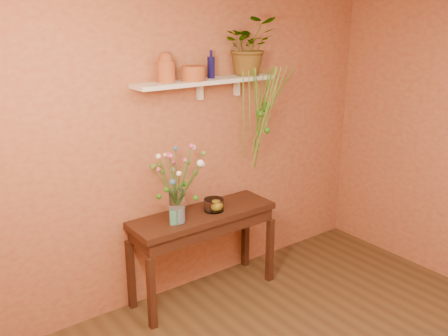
{
  "coord_description": "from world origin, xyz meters",
  "views": [
    {
      "loc": [
        -2.26,
        -1.5,
        2.45
      ],
      "look_at": [
        0.0,
        1.55,
        1.25
      ],
      "focal_mm": 38.97,
      "sensor_mm": 36.0,
      "label": 1
    }
  ],
  "objects_px": {
    "terracotta_jug": "(166,68)",
    "spider_plant": "(249,46)",
    "glass_vase": "(177,209)",
    "blue_bottle": "(211,67)",
    "glass_bowl": "(214,205)",
    "sideboard": "(203,224)",
    "bouquet": "(179,171)"
  },
  "relations": [
    {
      "from": "bouquet",
      "to": "blue_bottle",
      "type": "bearing_deg",
      "value": 23.87
    },
    {
      "from": "sideboard",
      "to": "terracotta_jug",
      "type": "xyz_separation_m",
      "value": [
        -0.25,
        0.12,
        1.36
      ]
    },
    {
      "from": "sideboard",
      "to": "bouquet",
      "type": "xyz_separation_m",
      "value": [
        -0.27,
        -0.08,
        0.57
      ]
    },
    {
      "from": "glass_vase",
      "to": "glass_bowl",
      "type": "height_order",
      "value": "glass_vase"
    },
    {
      "from": "spider_plant",
      "to": "glass_vase",
      "type": "bearing_deg",
      "value": -169.17
    },
    {
      "from": "blue_bottle",
      "to": "bouquet",
      "type": "bearing_deg",
      "value": -156.13
    },
    {
      "from": "terracotta_jug",
      "to": "glass_bowl",
      "type": "distance_m",
      "value": 1.26
    },
    {
      "from": "glass_vase",
      "to": "glass_bowl",
      "type": "xyz_separation_m",
      "value": [
        0.39,
        0.02,
        -0.07
      ]
    },
    {
      "from": "glass_vase",
      "to": "bouquet",
      "type": "bearing_deg",
      "value": -65.23
    },
    {
      "from": "spider_plant",
      "to": "bouquet",
      "type": "relative_size",
      "value": 0.97
    },
    {
      "from": "sideboard",
      "to": "blue_bottle",
      "type": "height_order",
      "value": "blue_bottle"
    },
    {
      "from": "blue_bottle",
      "to": "glass_bowl",
      "type": "height_order",
      "value": "blue_bottle"
    },
    {
      "from": "terracotta_jug",
      "to": "spider_plant",
      "type": "xyz_separation_m",
      "value": [
        0.85,
        0.0,
        0.14
      ]
    },
    {
      "from": "sideboard",
      "to": "spider_plant",
      "type": "distance_m",
      "value": 1.62
    },
    {
      "from": "terracotta_jug",
      "to": "glass_vase",
      "type": "xyz_separation_m",
      "value": [
        -0.04,
        -0.17,
        -1.13
      ]
    },
    {
      "from": "sideboard",
      "to": "bouquet",
      "type": "height_order",
      "value": "bouquet"
    },
    {
      "from": "blue_bottle",
      "to": "bouquet",
      "type": "relative_size",
      "value": 0.45
    },
    {
      "from": "sideboard",
      "to": "spider_plant",
      "type": "relative_size",
      "value": 2.64
    },
    {
      "from": "terracotta_jug",
      "to": "bouquet",
      "type": "relative_size",
      "value": 0.46
    },
    {
      "from": "glass_bowl",
      "to": "terracotta_jug",
      "type": "bearing_deg",
      "value": 157.4
    },
    {
      "from": "sideboard",
      "to": "terracotta_jug",
      "type": "distance_m",
      "value": 1.39
    },
    {
      "from": "blue_bottle",
      "to": "spider_plant",
      "type": "bearing_deg",
      "value": -0.62
    },
    {
      "from": "spider_plant",
      "to": "sideboard",
      "type": "bearing_deg",
      "value": -168.27
    },
    {
      "from": "spider_plant",
      "to": "glass_vase",
      "type": "distance_m",
      "value": 1.55
    },
    {
      "from": "bouquet",
      "to": "glass_bowl",
      "type": "distance_m",
      "value": 0.55
    },
    {
      "from": "sideboard",
      "to": "bouquet",
      "type": "bearing_deg",
      "value": -164.59
    },
    {
      "from": "glass_vase",
      "to": "spider_plant",
      "type": "bearing_deg",
      "value": 10.83
    },
    {
      "from": "spider_plant",
      "to": "glass_bowl",
      "type": "distance_m",
      "value": 1.43
    },
    {
      "from": "sideboard",
      "to": "glass_bowl",
      "type": "relative_size",
      "value": 7.48
    },
    {
      "from": "spider_plant",
      "to": "bouquet",
      "type": "height_order",
      "value": "spider_plant"
    },
    {
      "from": "terracotta_jug",
      "to": "blue_bottle",
      "type": "relative_size",
      "value": 1.02
    },
    {
      "from": "terracotta_jug",
      "to": "blue_bottle",
      "type": "xyz_separation_m",
      "value": [
        0.44,
        0.01,
        -0.02
      ]
    }
  ]
}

